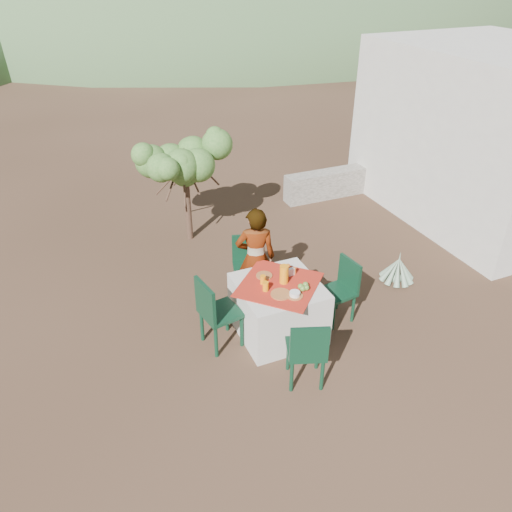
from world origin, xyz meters
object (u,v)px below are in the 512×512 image
(person, at_px, (256,258))
(guesthouse, at_px, (491,134))
(table, at_px, (278,308))
(chair_right, at_px, (342,287))
(agave, at_px, (398,270))
(chair_far, at_px, (247,262))
(chair_left, at_px, (215,311))
(shrub_tree, at_px, (187,166))
(chair_near, at_px, (307,350))
(juice_pitcher, at_px, (284,274))

(person, relative_size, guesthouse, 0.36)
(table, distance_m, chair_right, 0.92)
(person, bearing_deg, agave, -171.01)
(chair_far, xyz_separation_m, chair_left, (-0.83, -1.00, 0.07))
(person, xyz_separation_m, shrub_tree, (-0.28, 2.25, 0.57))
(chair_left, relative_size, person, 0.66)
(chair_near, bearing_deg, agave, -129.60)
(chair_left, relative_size, guesthouse, 0.24)
(chair_far, relative_size, shrub_tree, 0.52)
(chair_near, xyz_separation_m, agave, (2.30, 1.37, -0.33))
(chair_near, bearing_deg, juice_pitcher, -80.60)
(chair_left, distance_m, juice_pitcher, 0.97)
(shrub_tree, bearing_deg, chair_left, -100.63)
(juice_pitcher, bearing_deg, chair_near, -100.29)
(shrub_tree, bearing_deg, table, -84.23)
(chair_left, distance_m, agave, 3.07)
(chair_right, height_order, juice_pitcher, juice_pitcher)
(chair_near, bearing_deg, table, -76.60)
(table, distance_m, chair_near, 1.00)
(chair_right, xyz_separation_m, juice_pitcher, (-0.84, 0.06, 0.39))
(chair_far, bearing_deg, person, -75.15)
(table, xyz_separation_m, chair_left, (-0.84, 0.06, 0.17))
(chair_far, height_order, juice_pitcher, juice_pitcher)
(chair_right, distance_m, shrub_tree, 3.34)
(chair_far, xyz_separation_m, guesthouse, (5.15, 0.83, 1.02))
(chair_left, height_order, juice_pitcher, juice_pitcher)
(shrub_tree, bearing_deg, chair_near, -87.24)
(chair_far, xyz_separation_m, person, (-0.01, -0.36, 0.27))
(chair_far, height_order, chair_right, chair_right)
(chair_near, height_order, chair_right, chair_near)
(chair_left, bearing_deg, table, -104.24)
(chair_near, relative_size, juice_pitcher, 3.80)
(chair_left, bearing_deg, chair_far, -49.75)
(chair_far, xyz_separation_m, agave, (2.20, -0.68, -0.29))
(table, xyz_separation_m, chair_right, (0.91, -0.05, 0.12))
(chair_far, bearing_deg, shrub_tree, 115.21)
(chair_far, xyz_separation_m, chair_right, (0.93, -1.11, 0.01))
(chair_far, distance_m, chair_near, 2.05)
(chair_right, height_order, shrub_tree, shrub_tree)
(chair_left, bearing_deg, agave, -94.08)
(shrub_tree, height_order, juice_pitcher, shrub_tree)
(table, relative_size, guesthouse, 0.31)
(chair_near, bearing_deg, shrub_tree, -67.55)
(chair_far, height_order, chair_left, chair_left)
(guesthouse, bearing_deg, shrub_tree, 168.96)
(chair_right, xyz_separation_m, shrub_tree, (-1.21, 3.00, 0.82))
(table, relative_size, person, 0.87)
(chair_right, relative_size, agave, 1.57)
(table, height_order, chair_near, chair_near)
(person, bearing_deg, table, 109.07)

